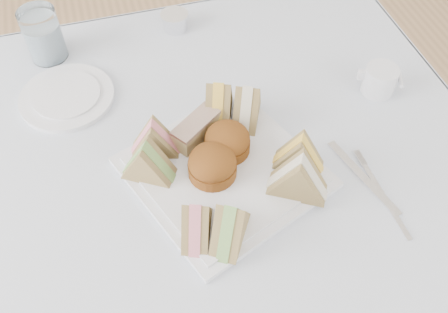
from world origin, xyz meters
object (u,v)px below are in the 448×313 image
object	(u,v)px
table	(217,275)
water_glass	(43,35)
serving_plate	(224,172)
creamer_jug	(380,80)

from	to	relation	value
table	water_glass	bearing A→B (deg)	120.81
serving_plate	water_glass	xyz separation A→B (m)	(-0.26, 0.40, 0.05)
table	creamer_jug	bearing A→B (deg)	18.23
water_glass	serving_plate	bearing A→B (deg)	-56.58
serving_plate	water_glass	bearing A→B (deg)	102.30
serving_plate	creamer_jug	world-z (taller)	creamer_jug
table	creamer_jug	distance (m)	0.56
table	serving_plate	size ratio (longest dim) A/B	3.12
water_glass	creamer_jug	bearing A→B (deg)	-25.25
serving_plate	creamer_jug	bearing A→B (deg)	-3.32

